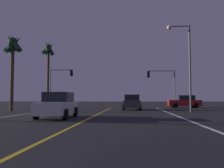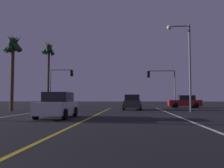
# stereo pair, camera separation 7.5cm
# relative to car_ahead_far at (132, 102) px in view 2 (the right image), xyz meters

# --- Properties ---
(lane_edge_right) EXTENTS (0.16, 38.52, 0.01)m
(lane_edge_right) POSITION_rel_car_ahead_far_xyz_m (3.24, -13.95, -0.82)
(lane_edge_right) COLOR silver
(lane_edge_right) RESTS_ON ground
(lane_center_divider) EXTENTS (0.16, 38.52, 0.01)m
(lane_center_divider) POSITION_rel_car_ahead_far_xyz_m (-2.80, -13.95, -0.82)
(lane_center_divider) COLOR gold
(lane_center_divider) RESTS_ON ground
(car_ahead_far) EXTENTS (2.02, 4.30, 1.70)m
(car_ahead_far) POSITION_rel_car_ahead_far_xyz_m (0.00, 0.00, 0.00)
(car_ahead_far) COLOR black
(car_ahead_far) RESTS_ON ground
(car_crossing_side) EXTENTS (4.30, 2.02, 1.70)m
(car_crossing_side) POSITION_rel_car_ahead_far_xyz_m (7.19, 6.39, 0.00)
(car_crossing_side) COLOR black
(car_crossing_side) RESTS_ON ground
(car_oncoming) EXTENTS (2.02, 4.30, 1.70)m
(car_oncoming) POSITION_rel_car_ahead_far_xyz_m (-4.94, -11.92, 0.00)
(car_oncoming) COLOR black
(car_oncoming) RESTS_ON ground
(traffic_light_near_right) EXTENTS (3.80, 0.36, 5.05)m
(traffic_light_near_right) POSITION_rel_car_ahead_far_xyz_m (3.91, 5.81, 2.99)
(traffic_light_near_right) COLOR #4C4C51
(traffic_light_near_right) RESTS_ON ground
(traffic_light_near_left) EXTENTS (3.33, 0.36, 5.31)m
(traffic_light_near_left) POSITION_rel_car_ahead_far_xyz_m (-9.80, 5.81, 3.14)
(traffic_light_near_left) COLOR #4C4C51
(traffic_light_near_left) RESTS_ON ground
(street_lamp_right_far) EXTENTS (2.22, 0.44, 8.38)m
(street_lamp_right_far) POSITION_rel_car_ahead_far_xyz_m (5.03, -4.09, 4.47)
(street_lamp_right_far) COLOR #4C4C51
(street_lamp_right_far) RESTS_ON ground
(palm_tree_left_mid) EXTENTS (2.08, 2.08, 8.05)m
(palm_tree_left_mid) POSITION_rel_car_ahead_far_xyz_m (-12.30, -3.52, 5.54)
(palm_tree_left_mid) COLOR #473826
(palm_tree_left_mid) RESTS_ON ground
(palm_tree_left_far) EXTENTS (2.00, 2.10, 9.79)m
(palm_tree_left_far) POSITION_rel_car_ahead_far_xyz_m (-12.19, 7.24, 6.88)
(palm_tree_left_far) COLOR #473826
(palm_tree_left_far) RESTS_ON ground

